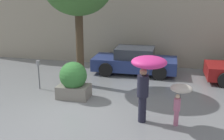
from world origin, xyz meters
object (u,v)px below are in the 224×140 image
person_adult (147,71)px  parking_meter (38,69)px  person_child (180,93)px  planter_box (73,80)px  parked_car_near (135,61)px

person_adult → parking_meter: bearing=145.7°
parking_meter → person_child: bearing=-19.6°
parking_meter → planter_box: bearing=-18.7°
parked_car_near → person_adult: bearing=-168.6°
planter_box → parked_car_near: 4.09m
person_adult → parked_car_near: person_adult is taller
person_child → parking_meter: 5.86m
planter_box → parking_meter: size_ratio=1.15×
person_adult → parked_car_near: size_ratio=0.51×
person_child → parking_meter: size_ratio=1.06×
planter_box → person_adult: bearing=-25.6°
planter_box → person_child: 4.08m
person_child → parked_car_near: size_ratio=0.32×
planter_box → person_adult: size_ratio=0.67×
planter_box → parking_meter: (-1.70, 0.58, 0.18)m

